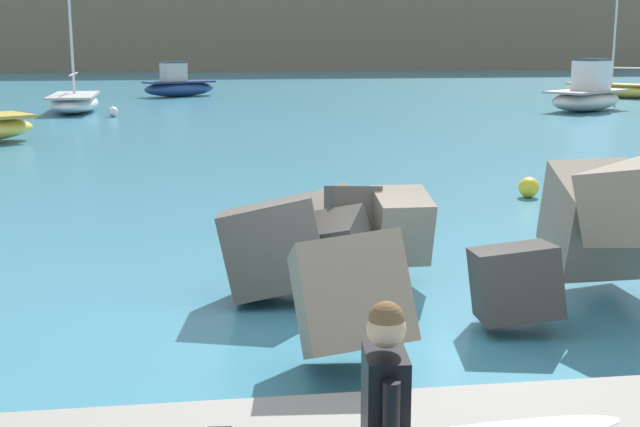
% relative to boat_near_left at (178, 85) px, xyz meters
% --- Properties ---
extents(ground_plane, '(400.00, 400.00, 0.00)m').
position_rel_boat_near_left_xyz_m(ground_plane, '(2.87, -41.32, -0.64)').
color(ground_plane, teal).
extents(breakwater_jetty, '(31.62, 5.15, 2.30)m').
position_rel_boat_near_left_xyz_m(breakwater_jetty, '(1.93, -40.47, 0.41)').
color(breakwater_jetty, gray).
rests_on(breakwater_jetty, ground).
extents(boat_near_left, '(4.59, 3.42, 2.03)m').
position_rel_boat_near_left_xyz_m(boat_near_left, '(0.00, 0.00, 0.00)').
color(boat_near_left, navy).
rests_on(boat_near_left, ground).
extents(boat_mid_centre, '(5.59, 5.34, 7.58)m').
position_rel_boat_near_left_xyz_m(boat_mid_centre, '(24.77, -4.63, -0.17)').
color(boat_mid_centre, '#EAC64C').
rests_on(boat_mid_centre, ground).
extents(boat_mid_right, '(2.29, 5.42, 7.40)m').
position_rel_boat_near_left_xyz_m(boat_mid_right, '(-4.50, -10.06, -0.17)').
color(boat_mid_right, white).
rests_on(boat_mid_right, ground).
extents(boat_far_left, '(5.15, 4.53, 2.42)m').
position_rel_boat_near_left_xyz_m(boat_far_left, '(19.02, -12.68, 0.10)').
color(boat_far_left, beige).
rests_on(boat_far_left, ground).
extents(mooring_buoy_middle, '(0.44, 0.44, 0.44)m').
position_rel_boat_near_left_xyz_m(mooring_buoy_middle, '(-2.53, -12.61, -0.42)').
color(mooring_buoy_middle, silver).
rests_on(mooring_buoy_middle, ground).
extents(mooring_buoy_outer, '(0.44, 0.44, 0.44)m').
position_rel_boat_near_left_xyz_m(mooring_buoy_outer, '(8.08, -33.12, -0.42)').
color(mooring_buoy_outer, yellow).
rests_on(mooring_buoy_outer, ground).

